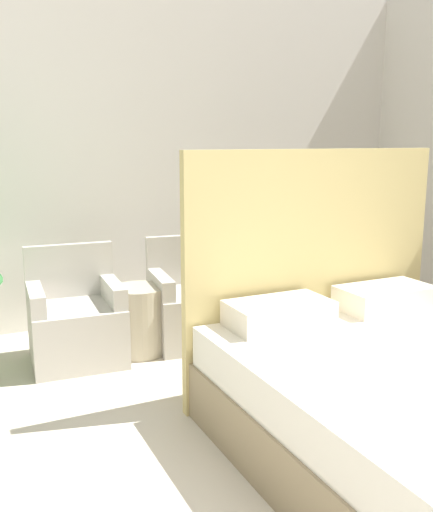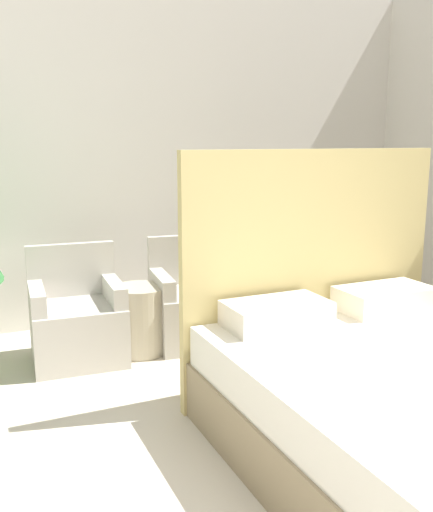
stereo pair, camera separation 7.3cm
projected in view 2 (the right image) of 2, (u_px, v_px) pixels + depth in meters
The scene contains 5 objects.
wall_back at pixel (141, 152), 4.87m from camera, with size 10.00×0.06×2.90m.
bed at pixel (423, 407), 2.70m from camera, with size 1.71×2.14×1.50m.
armchair_near_window_left at pixel (78, 324), 4.06m from camera, with size 0.67×0.63×0.81m.
armchair_near_window_right at pixel (195, 309), 4.42m from camera, with size 0.69×0.65×0.81m.
side_table at pixel (140, 320), 4.21m from camera, with size 0.40×0.40×0.50m.
Camera 2 is at (-1.44, -0.56, 1.56)m, focal length 40.00 mm.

